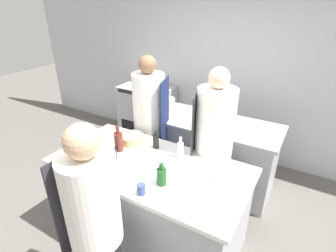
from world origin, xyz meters
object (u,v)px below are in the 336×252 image
chef_at_stove (150,127)px  bottle_wine (156,141)px  bottle_olive_oil (119,141)px  bowl_prep_small (223,176)px  cup (141,189)px  oven_range (147,114)px  bottle_cooking_oil (162,176)px  chef_at_pass_far (212,152)px  stockpot (166,104)px  bottle_vinegar (180,150)px  bowl_ceramic_blue (131,139)px  bowl_mixing_large (107,156)px  chef_at_prep_near (96,230)px

chef_at_stove → bottle_wine: size_ratio=8.95×
bottle_olive_oil → bowl_prep_small: bearing=4.1°
bowl_prep_small → cup: (-0.49, -0.50, 0.01)m
oven_range → bottle_cooking_oil: bottle_cooking_oil is taller
oven_range → cup: (1.45, -2.15, 0.47)m
bottle_cooking_oil → cup: (-0.07, -0.19, -0.04)m
chef_at_pass_far → stockpot: 1.20m
bottle_wine → stockpot: 1.05m
bottle_cooking_oil → chef_at_pass_far: bearing=77.9°
bottle_vinegar → oven_range: bearing=133.7°
oven_range → bottle_wine: size_ratio=5.08×
bowl_ceramic_blue → cup: 0.85m
oven_range → bottle_vinegar: 2.18m
bottle_cooking_oil → bowl_prep_small: bearing=36.8°
oven_range → bottle_vinegar: size_ratio=4.48×
bowl_mixing_large → cup: size_ratio=2.34×
bowl_mixing_large → stockpot: bearing=96.3°
chef_at_pass_far → bottle_olive_oil: 0.97m
chef_at_stove → cup: 1.30m
bottle_vinegar → bottle_cooking_oil: bottle_vinegar is taller
bowl_prep_small → bowl_ceramic_blue: size_ratio=0.72×
chef_at_prep_near → stockpot: chef_at_prep_near is taller
chef_at_prep_near → bottle_wine: bearing=9.8°
chef_at_pass_far → cup: bearing=150.6°
chef_at_stove → chef_at_prep_near: bearing=3.9°
chef_at_pass_far → bottle_cooking_oil: (-0.16, -0.74, 0.11)m
bottle_wine → stockpot: size_ratio=0.79×
bottle_vinegar → bowl_mixing_large: 0.72m
chef_at_stove → bottle_olive_oil: bearing=-9.2°
chef_at_stove → bowl_ceramic_blue: 0.50m
cup → chef_at_stove: bearing=121.3°
chef_at_prep_near → bowl_ceramic_blue: 1.13m
bottle_vinegar → bowl_mixing_large: size_ratio=1.06×
bowl_mixing_large → bowl_prep_small: bearing=13.3°
chef_at_pass_far → bowl_ceramic_blue: 0.87m
bottle_olive_oil → bottle_wine: 0.38m
bottle_wine → bowl_ceramic_blue: bottle_wine is taller
stockpot → bowl_ceramic_blue: bearing=-80.7°
bottle_cooking_oil → chef_at_stove: bearing=129.1°
bottle_wine → bottle_cooking_oil: (0.37, -0.47, 0.00)m
chef_at_prep_near → cup: bearing=-15.5°
bottle_cooking_oil → bowl_mixing_large: 0.67m
chef_at_prep_near → chef_at_pass_far: (0.34, 1.33, 0.05)m
bottle_cooking_oil → bowl_ceramic_blue: size_ratio=0.78×
chef_at_prep_near → stockpot: 2.12m
bottle_wine → bottle_cooking_oil: bearing=-52.3°
stockpot → chef_at_pass_far: bearing=-35.2°
bowl_ceramic_blue → cup: size_ratio=2.88×
chef_at_pass_far → bottle_wine: 0.60m
bowl_prep_small → cup: bearing=-134.4°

